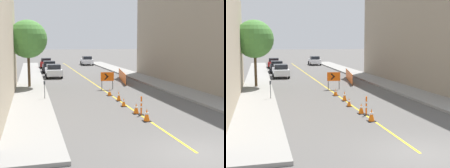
{
  "view_description": "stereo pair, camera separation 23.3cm",
  "coord_description": "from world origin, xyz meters",
  "views": [
    {
      "loc": [
        -6.22,
        -10.53,
        4.39
      ],
      "look_at": [
        -0.08,
        13.03,
        1.0
      ],
      "focal_mm": 50.0,
      "sensor_mm": 36.0,
      "label": 1
    },
    {
      "loc": [
        -6.0,
        -10.59,
        4.39
      ],
      "look_at": [
        -0.08,
        13.03,
        1.0
      ],
      "focal_mm": 50.0,
      "sensor_mm": 36.0,
      "label": 2
    }
  ],
  "objects": [
    {
      "name": "ground_plane",
      "position": [
        0.0,
        0.0,
        0.0
      ],
      "size": [
        300.0,
        300.0,
        0.0
      ],
      "primitive_type": "plane",
      "color": "#565451"
    },
    {
      "name": "lane_stripe",
      "position": [
        0.0,
        25.64,
        0.0
      ],
      "size": [
        0.12,
        51.28,
        0.01
      ],
      "color": "gold",
      "rests_on": "ground_plane"
    },
    {
      "name": "sidewalk_left",
      "position": [
        -6.28,
        25.64,
        0.08
      ],
      "size": [
        2.63,
        51.28,
        0.17
      ],
      "color": "gray",
      "rests_on": "ground_plane"
    },
    {
      "name": "sidewalk_right",
      "position": [
        6.28,
        25.64,
        0.08
      ],
      "size": [
        2.63,
        51.28,
        0.17
      ],
      "color": "gray",
      "rests_on": "ground_plane"
    },
    {
      "name": "building_facade_right",
      "position": [
        10.59,
        17.51,
        6.74
      ],
      "size": [
        6.0,
        23.34,
        13.49
      ],
      "color": "gray",
      "rests_on": "ground_plane"
    },
    {
      "name": "traffic_cone_nearest",
      "position": [
        -0.17,
        5.12,
        0.35
      ],
      "size": [
        0.43,
        0.43,
        0.71
      ],
      "color": "black",
      "rests_on": "ground_plane"
    },
    {
      "name": "traffic_cone_second",
      "position": [
        -0.14,
        6.97,
        0.32
      ],
      "size": [
        0.42,
        0.42,
        0.65
      ],
      "color": "black",
      "rests_on": "ground_plane"
    },
    {
      "name": "traffic_cone_third",
      "position": [
        -0.27,
        9.16,
        0.29
      ],
      "size": [
        0.36,
        0.36,
        0.59
      ],
      "color": "black",
      "rests_on": "ground_plane"
    },
    {
      "name": "traffic_cone_fourth",
      "position": [
        -0.06,
        11.14,
        0.36
      ],
      "size": [
        0.38,
        0.38,
        0.73
      ],
      "color": "black",
      "rests_on": "ground_plane"
    },
    {
      "name": "traffic_cone_fifth",
      "position": [
        -0.18,
        13.42,
        0.28
      ],
      "size": [
        0.44,
        0.44,
        0.56
      ],
      "color": "black",
      "rests_on": "ground_plane"
    },
    {
      "name": "delineator_post_front",
      "position": [
        0.03,
        6.56,
        0.49
      ],
      "size": [
        0.3,
        0.3,
        1.14
      ],
      "color": "black",
      "rests_on": "ground_plane"
    },
    {
      "name": "arrow_barricade_primary",
      "position": [
        0.41,
        16.57,
        1.12
      ],
      "size": [
        1.19,
        0.16,
        1.58
      ],
      "rotation": [
        0.0,
        0.0,
        -0.08
      ],
      "color": "#EF560C",
      "rests_on": "ground_plane"
    },
    {
      "name": "safety_mesh_fence",
      "position": [
        3.41,
        21.97,
        0.53
      ],
      "size": [
        1.47,
        7.6,
        1.07
      ],
      "rotation": [
        0.0,
        0.0,
        1.39
      ],
      "color": "#EF560C",
      "rests_on": "ground_plane"
    },
    {
      "name": "parked_car_curb_near",
      "position": [
        -3.61,
        27.33,
        0.8
      ],
      "size": [
        1.93,
        4.31,
        1.59
      ],
      "rotation": [
        0.0,
        0.0,
        0.01
      ],
      "color": "silver",
      "rests_on": "ground_plane"
    },
    {
      "name": "parked_car_curb_mid",
      "position": [
        -3.75,
        33.73,
        0.8
      ],
      "size": [
        1.94,
        4.32,
        1.59
      ],
      "rotation": [
        0.0,
        0.0,
        -0.01
      ],
      "color": "black",
      "rests_on": "ground_plane"
    },
    {
      "name": "parked_car_curb_far",
      "position": [
        -3.79,
        41.54,
        0.8
      ],
      "size": [
        2.03,
        4.39,
        1.59
      ],
      "rotation": [
        0.0,
        0.0,
        -0.05
      ],
      "color": "maroon",
      "rests_on": "ground_plane"
    },
    {
      "name": "parked_car_opposite_side",
      "position": [
        3.67,
        45.55,
        0.8
      ],
      "size": [
        1.95,
        4.34,
        1.59
      ],
      "rotation": [
        0.0,
        0.0,
        -0.02
      ],
      "color": "silver",
      "rests_on": "ground_plane"
    },
    {
      "name": "parking_meter_near_curb",
      "position": [
        -5.32,
        12.57,
        1.1
      ],
      "size": [
        0.12,
        0.11,
        1.32
      ],
      "color": "#4C4C51",
      "rests_on": "sidewalk_left"
    },
    {
      "name": "street_tree_left_near",
      "position": [
        -6.41,
        19.07,
        4.53
      ],
      "size": [
        3.48,
        3.48,
        6.11
      ],
      "color": "#4C3823",
      "rests_on": "sidewalk_left"
    }
  ]
}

